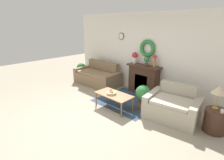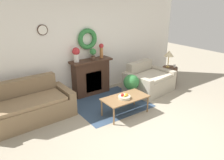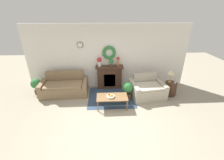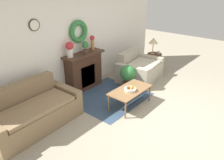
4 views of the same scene
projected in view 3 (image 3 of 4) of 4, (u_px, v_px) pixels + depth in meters
name	position (u px, v px, depth m)	size (l,w,h in m)	color
ground_plane	(111.00, 127.00, 4.47)	(16.00, 16.00, 0.00)	#9E937F
floor_rug	(111.00, 97.00, 6.01)	(1.80, 1.66, 0.01)	#334760
wall_back	(108.00, 57.00, 6.36)	(6.80, 0.19, 2.70)	white
fireplace	(109.00, 77.00, 6.54)	(1.17, 0.41, 1.01)	#42281C
couch_left	(65.00, 87.00, 6.14)	(1.90, 0.99, 0.88)	#846B4C
loveseat_right	(147.00, 89.00, 5.98)	(1.41, 1.17, 0.83)	#B2A893
coffee_table	(112.00, 98.00, 5.24)	(1.08, 0.56, 0.43)	olive
fruit_bowl	(110.00, 96.00, 5.17)	(0.28, 0.28, 0.12)	beige
side_table_by_loveseat	(170.00, 88.00, 6.08)	(0.47, 0.47, 0.54)	#42281C
table_lamp	(171.00, 72.00, 5.82)	(0.30, 0.30, 0.54)	#B28E42
mug	(175.00, 82.00, 5.88)	(0.07, 0.07, 0.08)	silver
vase_on_mantel_left	(99.00, 61.00, 6.22)	(0.20, 0.20, 0.38)	silver
vase_on_mantel_right	(118.00, 61.00, 6.25)	(0.13, 0.13, 0.40)	#AD6B38
potted_plant_on_mantel	(111.00, 62.00, 6.24)	(0.18, 0.18, 0.30)	brown
potted_plant_floor_by_couch	(36.00, 85.00, 6.09)	(0.40, 0.40, 0.66)	brown
potted_plant_floor_by_loveseat	(128.00, 89.00, 5.73)	(0.42, 0.42, 0.71)	brown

